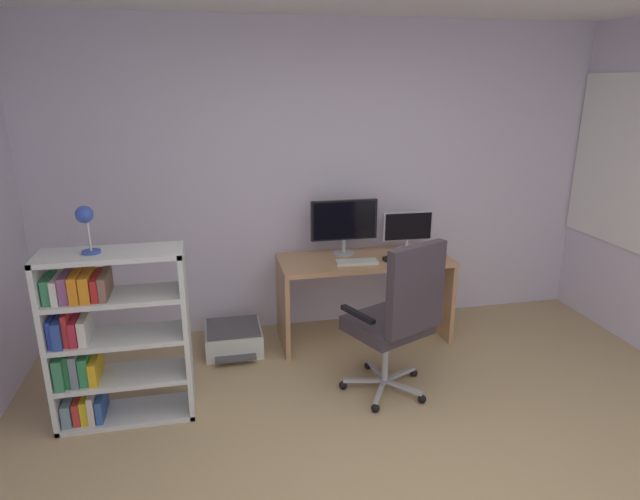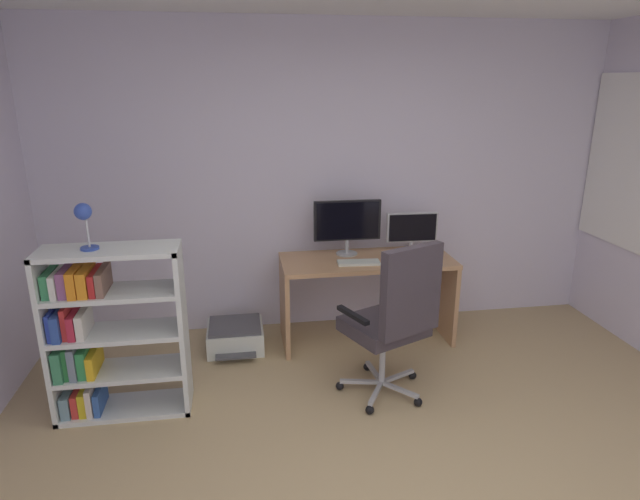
% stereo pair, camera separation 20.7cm
% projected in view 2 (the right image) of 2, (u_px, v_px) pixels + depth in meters
% --- Properties ---
extents(wall_back, '(4.88, 0.10, 2.64)m').
position_uv_depth(wall_back, '(329.00, 180.00, 4.68)').
color(wall_back, silver).
rests_on(wall_back, ground).
extents(desk, '(1.43, 0.59, 0.73)m').
position_uv_depth(desk, '(367.00, 281.00, 4.52)').
color(desk, tan).
rests_on(desk, ground).
extents(monitor_main, '(0.57, 0.18, 0.47)m').
position_uv_depth(monitor_main, '(347.00, 222.00, 4.49)').
color(monitor_main, '#B2B5B7').
rests_on(monitor_main, desk).
extents(monitor_secondary, '(0.44, 0.18, 0.34)m').
position_uv_depth(monitor_secondary, '(412.00, 229.00, 4.60)').
color(monitor_secondary, '#B2B5B7').
rests_on(monitor_secondary, desk).
extents(keyboard, '(0.35, 0.15, 0.02)m').
position_uv_depth(keyboard, '(359.00, 263.00, 4.33)').
color(keyboard, silver).
rests_on(keyboard, desk).
extents(computer_mouse, '(0.08, 0.11, 0.03)m').
position_uv_depth(computer_mouse, '(391.00, 261.00, 4.35)').
color(computer_mouse, black).
rests_on(computer_mouse, desk).
extents(office_chair, '(0.66, 0.69, 1.16)m').
position_uv_depth(office_chair, '(394.00, 315.00, 3.61)').
color(office_chair, '#B7BABC').
rests_on(office_chair, ground).
extents(bookshelf, '(0.86, 0.32, 1.15)m').
position_uv_depth(bookshelf, '(102.00, 334.00, 3.48)').
color(bookshelf, silver).
rests_on(bookshelf, ground).
extents(desk_lamp, '(0.12, 0.11, 0.29)m').
position_uv_depth(desk_lamp, '(84.00, 217.00, 3.25)').
color(desk_lamp, '#304CAD').
rests_on(desk_lamp, bookshelf).
extents(printer, '(0.46, 0.51, 0.21)m').
position_uv_depth(printer, '(235.00, 336.00, 4.48)').
color(printer, silver).
rests_on(printer, ground).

